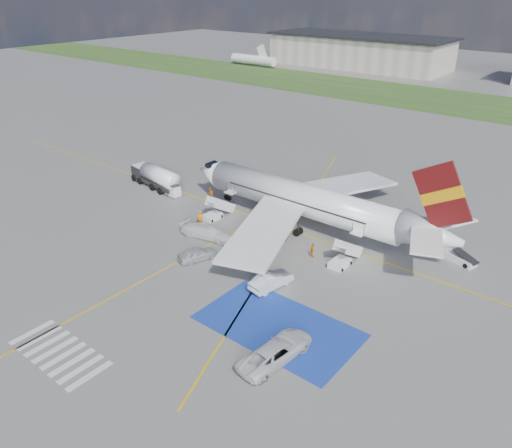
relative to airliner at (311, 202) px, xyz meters
The scene contains 21 objects.
ground 14.48m from the airliner, 96.14° to the right, with size 400.00×400.00×0.00m, color #60605E.
grass_strip 81.08m from the airliner, 91.06° to the left, with size 400.00×30.00×0.01m, color #2D4C1E.
taxiway_line_main 4.21m from the airliner, 126.97° to the right, with size 120.00×0.20×0.01m, color gold.
taxiway_line_cross 25.10m from the airliner, 105.17° to the right, with size 0.20×60.00×0.01m, color gold.
taxiway_line_diag 4.21m from the airliner, 126.97° to the right, with size 0.20×60.00×0.01m, color gold.
staging_box 20.19m from the airliner, 64.74° to the right, with size 14.00×8.00×0.01m, color #193698.
crosswalk 32.35m from the airliner, 95.90° to the right, with size 9.00×4.00×0.01m.
terminal_west 129.04m from the airliner, 115.97° to the left, with size 60.00×22.00×10.00m, color #9C9586.
airliner is the anchor object (origin of this frame).
airstairs_fwd 12.52m from the airliner, 154.30° to the right, with size 1.90×5.20×3.60m.
airstairs_aft 9.59m from the airliner, 35.25° to the right, with size 1.90×5.20×3.60m.
fuel_tanker 25.08m from the airliner, behind, with size 9.76×3.86×3.24m.
gpu_cart 20.87m from the airliner, 169.48° to the right, with size 2.29×1.63×1.79m.
belt_loader 17.29m from the airliner, 11.16° to the left, with size 4.75×2.70×1.37m.
car_silver_a 15.36m from the airliner, 110.00° to the right, with size 1.72×4.26×1.45m, color #AFB2B6.
car_silver_b 14.38m from the airliner, 72.41° to the right, with size 1.68×4.82×1.59m, color silver.
van_white_a 24.22m from the airliner, 63.24° to the right, with size 2.53×5.49×2.06m, color silver.
van_white_b 12.77m from the airliner, 128.59° to the right, with size 2.09×5.15×2.02m, color white.
crew_fwd 13.70m from the airliner, 143.21° to the right, with size 0.71×0.46×1.94m, color orange.
crew_nose 15.82m from the airliner, behind, with size 0.82×0.64×1.68m, color orange.
crew_aft 7.62m from the airliner, 54.87° to the right, with size 0.99×0.41×1.69m, color orange.
Camera 1 is at (30.63, -32.69, 27.31)m, focal length 35.00 mm.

